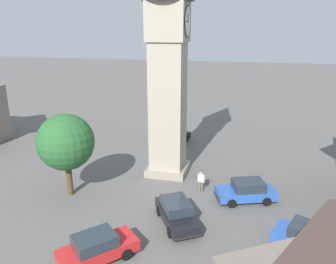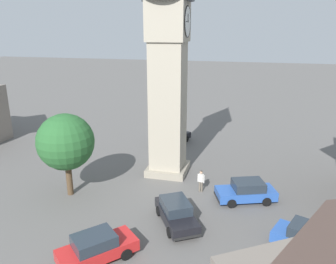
% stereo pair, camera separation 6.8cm
% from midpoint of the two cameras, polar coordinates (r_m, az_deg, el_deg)
% --- Properties ---
extents(ground_plane, '(200.00, 200.00, 0.00)m').
position_cam_midpoint_polar(ground_plane, '(28.19, 0.07, -6.94)').
color(ground_plane, '#605E5B').
extents(clock_tower, '(3.92, 3.92, 19.40)m').
position_cam_midpoint_polar(clock_tower, '(25.66, 0.08, 16.72)').
color(clock_tower, gray).
rests_on(clock_tower, ground).
extents(car_blue_kerb, '(4.19, 4.02, 1.53)m').
position_cam_midpoint_polar(car_blue_kerb, '(18.54, -12.16, -19.02)').
color(car_blue_kerb, red).
rests_on(car_blue_kerb, ground).
extents(car_silver_kerb, '(4.46, 3.20, 1.53)m').
position_cam_midpoint_polar(car_silver_kerb, '(34.80, 1.08, -0.76)').
color(car_silver_kerb, black).
rests_on(car_silver_kerb, ground).
extents(car_red_corner, '(3.16, 4.46, 1.53)m').
position_cam_midpoint_polar(car_red_corner, '(20.24, 23.78, -16.79)').
color(car_red_corner, '#2D5BB7').
rests_on(car_red_corner, ground).
extents(car_white_side, '(3.00, 4.46, 1.53)m').
position_cam_midpoint_polar(car_white_side, '(24.08, 13.51, -9.96)').
color(car_white_side, '#2D5BB7').
rests_on(car_white_side, ground).
extents(car_black_far, '(4.41, 3.56, 1.53)m').
position_cam_midpoint_polar(car_black_far, '(20.99, 1.51, -13.81)').
color(car_black_far, black).
rests_on(car_black_far, ground).
extents(pedestrian, '(0.31, 0.54, 1.69)m').
position_cam_midpoint_polar(pedestrian, '(24.70, 5.83, -8.17)').
color(pedestrian, '#706656').
rests_on(pedestrian, ground).
extents(tree, '(4.02, 4.02, 6.09)m').
position_cam_midpoint_polar(tree, '(24.13, -17.27, -1.70)').
color(tree, brown).
rests_on(tree, ground).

